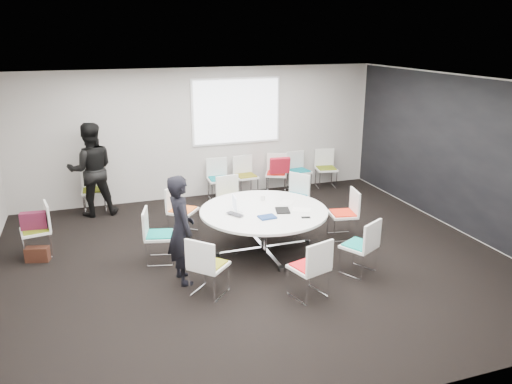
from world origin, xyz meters
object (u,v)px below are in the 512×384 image
object	(u,v)px
chair_ring_h	(359,256)
chair_back_a	(219,187)
chair_back_e	(326,176)
person_main	(181,230)
chair_ring_g	(309,279)
chair_ring_e	(159,245)
cup	(263,198)
conference_table	(264,221)
brown_bag	(37,254)
chair_ring_b	(294,205)
chair_back_b	(246,184)
chair_back_d	(299,178)
chair_person_back	(94,199)
chair_ring_a	(343,223)
chair_ring_c	(231,208)
laptop	(237,214)
maroon_bag	(34,221)
chair_ring_f	(209,277)
chair_ring_d	(183,219)
person_back	(91,170)
chair_back_c	(276,181)
chair_spare_left	(38,240)

from	to	relation	value
chair_ring_h	chair_back_a	size ratio (longest dim) A/B	1.00
chair_back_e	person_main	size ratio (longest dim) A/B	0.54
chair_back_a	chair_ring_g	bearing A→B (deg)	93.19
chair_ring_e	cup	world-z (taller)	chair_ring_e
conference_table	brown_bag	xyz separation A→B (m)	(-3.56, 0.79, -0.41)
chair_ring_b	chair_ring_h	bearing A→B (deg)	145.04
chair_back_b	chair_back_d	distance (m)	1.28
chair_back_a	chair_back_e	xyz separation A→B (m)	(2.60, 0.03, 0.00)
chair_ring_g	brown_bag	distance (m)	4.38
chair_back_d	chair_ring_e	bearing A→B (deg)	30.16
chair_back_e	person_main	bearing A→B (deg)	51.64
chair_ring_e	brown_bag	size ratio (longest dim) A/B	2.44
chair_ring_g	chair_person_back	distance (m)	5.29
chair_ring_e	chair_back_e	xyz separation A→B (m)	(4.30, 2.76, 0.00)
chair_ring_a	chair_ring_c	xyz separation A→B (m)	(-1.66, 1.39, 0.00)
chair_ring_a	chair_ring_h	distance (m)	1.37
chair_person_back	person_main	xyz separation A→B (m)	(1.14, -3.52, 0.53)
laptop	maroon_bag	size ratio (longest dim) A/B	0.76
chair_ring_h	chair_back_d	bearing A→B (deg)	50.21
chair_ring_f	chair_back_b	xyz separation A→B (m)	(1.84, 4.05, 0.00)
laptop	cup	size ratio (longest dim) A/B	3.36
chair_ring_a	chair_ring_g	bearing A→B (deg)	149.81
chair_back_a	person_main	bearing A→B (deg)	69.28
chair_ring_a	chair_ring_d	xyz separation A→B (m)	(-2.66, 1.10, 0.00)
conference_table	person_back	xyz separation A→B (m)	(-2.61, 2.74, 0.40)
conference_table	chair_ring_h	distance (m)	1.67
chair_ring_f	person_back	distance (m)	4.18
chair_ring_a	brown_bag	world-z (taller)	chair_ring_a
chair_ring_h	chair_back_b	bearing A→B (deg)	67.78
chair_ring_e	laptop	bearing A→B (deg)	93.72
chair_ring_c	chair_ring_f	bearing A→B (deg)	60.87
chair_ring_g	person_back	size ratio (longest dim) A/B	0.47
chair_ring_b	chair_ring_f	xyz separation A→B (m)	(-2.28, -2.35, 0.00)
chair_ring_f	chair_back_c	size ratio (longest dim) A/B	1.00
chair_back_c	maroon_bag	distance (m)	5.26
chair_ring_d	chair_ring_g	distance (m)	3.06
chair_ring_g	brown_bag	bearing A→B (deg)	129.47
brown_bag	maroon_bag	bearing A→B (deg)	91.63
chair_ring_a	chair_person_back	xyz separation A→B (m)	(-4.13, 2.84, 0.00)
person_back	brown_bag	bearing A→B (deg)	62.05
chair_ring_a	chair_back_d	distance (m)	2.87
chair_ring_d	chair_person_back	size ratio (longest dim) A/B	1.00
chair_back_b	brown_bag	bearing A→B (deg)	22.74
chair_ring_g	chair_ring_d	bearing A→B (deg)	96.62
chair_ring_a	chair_ring_b	size ratio (longest dim) A/B	1.00
chair_ring_a	chair_ring_f	bearing A→B (deg)	123.75
chair_ring_f	chair_back_b	size ratio (longest dim) A/B	1.00
chair_spare_left	person_main	world-z (taller)	person_main
chair_ring_d	maroon_bag	world-z (taller)	chair_ring_d
chair_ring_c	chair_ring_e	xyz separation A→B (m)	(-1.57, -1.30, 0.00)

